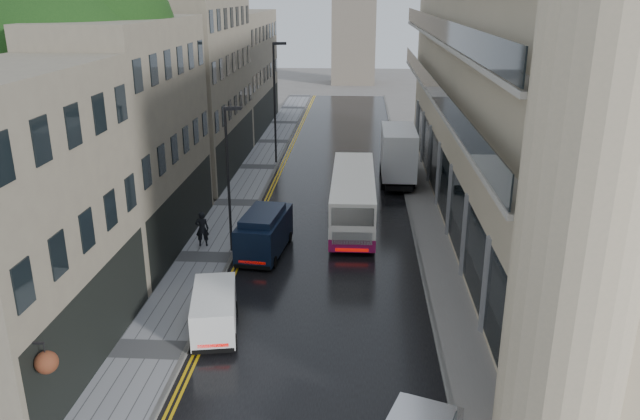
# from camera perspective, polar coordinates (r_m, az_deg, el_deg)

# --- Properties ---
(road) EXTENTS (9.00, 85.00, 0.02)m
(road) POSITION_cam_1_polar(r_m,az_deg,el_deg) (37.74, 1.17, 0.37)
(road) COLOR black
(road) RESTS_ON ground
(left_sidewalk) EXTENTS (2.70, 85.00, 0.12)m
(left_sidewalk) POSITION_cam_1_polar(r_m,az_deg,el_deg) (38.40, -7.58, 0.61)
(left_sidewalk) COLOR gray
(left_sidewalk) RESTS_ON ground
(right_sidewalk) EXTENTS (1.80, 85.00, 0.12)m
(right_sidewalk) POSITION_cam_1_polar(r_m,az_deg,el_deg) (37.90, 9.36, 0.26)
(right_sidewalk) COLOR slate
(right_sidewalk) RESTS_ON ground
(old_shop_row) EXTENTS (4.50, 56.00, 12.00)m
(old_shop_row) POSITION_cam_1_polar(r_m,az_deg,el_deg) (40.19, -12.40, 9.91)
(old_shop_row) COLOR gray
(old_shop_row) RESTS_ON ground
(modern_block) EXTENTS (8.00, 40.00, 14.00)m
(modern_block) POSITION_cam_1_polar(r_m,az_deg,el_deg) (35.68, 18.17, 9.89)
(modern_block) COLOR tan
(modern_block) RESTS_ON ground
(tree_near) EXTENTS (10.56, 10.56, 13.89)m
(tree_near) POSITION_cam_1_polar(r_m,az_deg,el_deg) (31.89, -22.69, 8.25)
(tree_near) COLOR black
(tree_near) RESTS_ON ground
(tree_far) EXTENTS (9.24, 9.24, 12.46)m
(tree_far) POSITION_cam_1_polar(r_m,az_deg,el_deg) (43.80, -14.89, 10.76)
(tree_far) COLOR black
(tree_far) RESTS_ON ground
(cream_bus) EXTENTS (2.36, 10.13, 2.76)m
(cream_bus) POSITION_cam_1_polar(r_m,az_deg,el_deg) (32.10, 1.11, -0.46)
(cream_bus) COLOR white
(cream_bus) RESTS_ON road
(white_lorry) EXTENTS (2.20, 7.24, 3.80)m
(white_lorry) POSITION_cam_1_polar(r_m,az_deg,el_deg) (40.83, 5.83, 4.53)
(white_lorry) COLOR silver
(white_lorry) RESTS_ON road
(white_van) EXTENTS (2.20, 3.88, 1.65)m
(white_van) POSITION_cam_1_polar(r_m,az_deg,el_deg) (23.11, -11.57, -10.70)
(white_van) COLOR white
(white_van) RESTS_ON road
(navy_van) EXTENTS (2.34, 4.75, 2.33)m
(navy_van) POSITION_cam_1_polar(r_m,az_deg,el_deg) (29.47, -7.49, -2.93)
(navy_van) COLOR black
(navy_van) RESTS_ON road
(pedestrian) EXTENTS (0.72, 0.53, 1.82)m
(pedestrian) POSITION_cam_1_polar(r_m,az_deg,el_deg) (31.83, -10.72, -1.70)
(pedestrian) COLOR black
(pedestrian) RESTS_ON left_sidewalk
(lamp_post_near) EXTENTS (0.82, 0.32, 7.11)m
(lamp_post_near) POSITION_cam_1_polar(r_m,az_deg,el_deg) (30.15, -8.37, 2.56)
(lamp_post_near) COLOR black
(lamp_post_near) RESTS_ON left_sidewalk
(lamp_post_far) EXTENTS (1.01, 0.41, 8.74)m
(lamp_post_far) POSITION_cam_1_polar(r_m,az_deg,el_deg) (46.41, -4.16, 9.62)
(lamp_post_far) COLOR black
(lamp_post_far) RESTS_ON left_sidewalk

